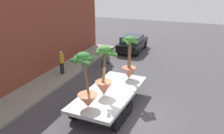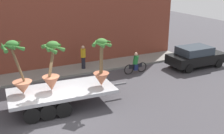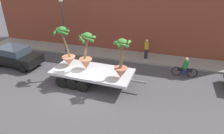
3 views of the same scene
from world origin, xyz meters
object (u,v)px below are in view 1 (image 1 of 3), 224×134
(flatbed_trailer, at_px, (108,97))
(potted_palm_middle, at_px, (129,62))
(potted_palm_front, at_px, (86,87))
(parked_car, at_px, (132,43))
(potted_palm_rear, at_px, (104,75))
(cyclist, at_px, (106,58))
(pedestrian_near_gate, at_px, (62,62))

(flatbed_trailer, relative_size, potted_palm_middle, 2.52)
(potted_palm_middle, height_order, potted_palm_front, potted_palm_front)
(parked_car, bearing_deg, potted_palm_rear, -170.69)
(potted_palm_rear, xyz_separation_m, potted_palm_middle, (2.52, -0.53, -0.06))
(flatbed_trailer, xyz_separation_m, potted_palm_rear, (-0.18, 0.12, 1.32))
(potted_palm_front, height_order, parked_car, potted_palm_front)
(flatbed_trailer, height_order, cyclist, cyclist)
(potted_palm_rear, height_order, potted_palm_front, potted_palm_front)
(potted_palm_rear, relative_size, cyclist, 1.40)
(potted_palm_rear, relative_size, potted_palm_front, 0.93)
(potted_palm_middle, relative_size, parked_car, 0.59)
(potted_palm_front, bearing_deg, parked_car, 7.23)
(potted_palm_rear, height_order, potted_palm_middle, potted_palm_middle)
(cyclist, relative_size, pedestrian_near_gate, 1.08)
(potted_palm_rear, height_order, pedestrian_near_gate, potted_palm_rear)
(flatbed_trailer, bearing_deg, potted_palm_front, 168.88)
(flatbed_trailer, xyz_separation_m, parked_car, (11.12, 1.97, 0.06))
(potted_palm_rear, relative_size, pedestrian_near_gate, 1.51)
(cyclist, distance_m, pedestrian_near_gate, 3.79)
(pedestrian_near_gate, bearing_deg, potted_palm_rear, -125.70)
(potted_palm_middle, bearing_deg, flatbed_trailer, 170.05)
(flatbed_trailer, height_order, pedestrian_near_gate, pedestrian_near_gate)
(flatbed_trailer, distance_m, pedestrian_near_gate, 5.90)
(flatbed_trailer, bearing_deg, cyclist, 23.50)
(potted_palm_front, bearing_deg, cyclist, 16.67)
(potted_palm_middle, bearing_deg, potted_palm_front, 169.55)
(cyclist, bearing_deg, parked_car, -9.56)
(flatbed_trailer, height_order, potted_palm_front, potted_palm_front)
(potted_palm_middle, bearing_deg, parked_car, 15.21)
(parked_car, height_order, pedestrian_near_gate, pedestrian_near_gate)
(flatbed_trailer, relative_size, potted_palm_rear, 2.52)
(flatbed_trailer, xyz_separation_m, pedestrian_near_gate, (3.26, 4.91, 0.28))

